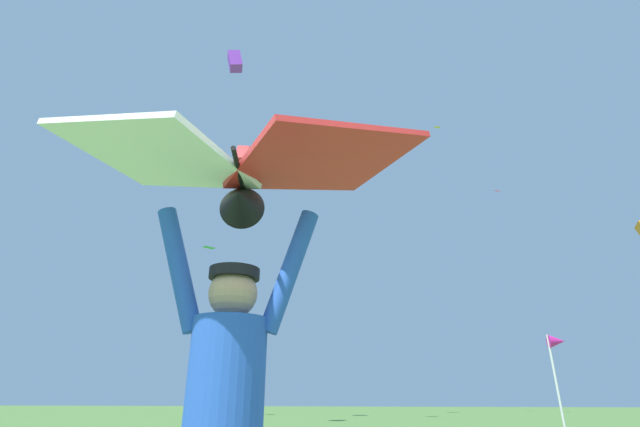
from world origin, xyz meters
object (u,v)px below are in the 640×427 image
held_stunt_kite (240,169)px  distant_kite_orange_low_right (334,129)px  kite_flyer_person (223,424)px  distant_kite_red_high_right (243,156)px  marker_flag (557,351)px  distant_kite_yellow_mid_left (437,127)px  distant_kite_red_mid_right (497,191)px  distant_kite_magenta_high_left (367,158)px  distant_kite_purple_far_center (235,61)px  distant_kite_green_overhead_distant (209,247)px

held_stunt_kite → distant_kite_orange_low_right: 23.57m
kite_flyer_person → distant_kite_red_high_right: distant_kite_red_high_right is taller
marker_flag → distant_kite_yellow_mid_left: bearing=86.2°
kite_flyer_person → distant_kite_yellow_mid_left: size_ratio=3.15×
kite_flyer_person → held_stunt_kite: size_ratio=1.04×
kite_flyer_person → distant_kite_red_mid_right: bearing=73.4°
distant_kite_orange_low_right → distant_kite_magenta_high_left: distant_kite_magenta_high_left is taller
distant_kite_red_mid_right → distant_kite_magenta_high_left: distant_kite_magenta_high_left is taller
held_stunt_kite → distant_kite_magenta_high_left: 30.99m
kite_flyer_person → held_stunt_kite: 1.19m
distant_kite_purple_far_center → marker_flag: 24.07m
distant_kite_purple_far_center → distant_kite_green_overhead_distant: (-3.07, 5.83, -9.73)m
distant_kite_green_overhead_distant → distant_kite_red_mid_right: (20.10, 6.99, 5.79)m
distant_kite_green_overhead_distant → distant_kite_red_mid_right: 22.06m
held_stunt_kite → distant_kite_magenta_high_left: distant_kite_magenta_high_left is taller
kite_flyer_person → distant_kite_red_high_right: bearing=110.7°
distant_kite_red_mid_right → distant_kite_yellow_mid_left: bearing=-159.1°
marker_flag → distant_kite_purple_far_center: bearing=135.5°
distant_kite_orange_low_right → marker_flag: distant_kite_orange_low_right is taller
held_stunt_kite → distant_kite_red_mid_right: distant_kite_red_mid_right is taller
distant_kite_purple_far_center → distant_kite_magenta_high_left: bearing=50.3°
held_stunt_kite → distant_kite_green_overhead_distant: 27.54m
distant_kite_red_mid_right → marker_flag: bearing=-103.2°
distant_kite_orange_low_right → distant_kite_magenta_high_left: (1.49, 7.46, 2.18)m
distant_kite_green_overhead_distant → held_stunt_kite: bearing=-65.6°
distant_kite_yellow_mid_left → distant_kite_magenta_high_left: distant_kite_yellow_mid_left is taller
distant_kite_yellow_mid_left → distant_kite_red_mid_right: 6.86m
distant_kite_purple_far_center → distant_kite_red_high_right: bearing=-53.3°
distant_kite_purple_far_center → distant_kite_green_overhead_distant: size_ratio=1.74×
distant_kite_red_mid_right → marker_flag: distant_kite_red_mid_right is taller
held_stunt_kite → distant_kite_yellow_mid_left: bearing=80.2°
distant_kite_yellow_mid_left → distant_kite_green_overhead_distant: distant_kite_yellow_mid_left is taller
distant_kite_purple_far_center → distant_kite_red_mid_right: bearing=37.0°
distant_kite_red_mid_right → distant_kite_green_overhead_distant: bearing=-160.8°
held_stunt_kite → marker_flag: bearing=62.9°
distant_kite_red_high_right → distant_kite_magenta_high_left: size_ratio=1.06×
distant_kite_red_high_right → distant_kite_red_mid_right: (15.10, 15.42, 4.28)m
kite_flyer_person → distant_kite_magenta_high_left: size_ratio=1.89×
distant_kite_red_mid_right → distant_kite_purple_far_center: bearing=-143.0°
distant_kite_red_mid_right → marker_flag: 28.40m
kite_flyer_person → distant_kite_yellow_mid_left: 35.98m
distant_kite_yellow_mid_left → marker_flag: size_ratio=0.29×
distant_kite_red_high_right → distant_kite_magenta_high_left: bearing=64.8°
marker_flag → distant_kite_red_high_right: bearing=137.7°
kite_flyer_person → distant_kite_orange_low_right: (-2.01, 19.41, 14.29)m
distant_kite_magenta_high_left → kite_flyer_person: bearing=-88.9°
distant_kite_red_mid_right → marker_flag: size_ratio=0.30×
kite_flyer_person → distant_kite_orange_low_right: 24.18m
distant_kite_orange_low_right → distant_kite_purple_far_center: 7.51m
distant_kite_red_high_right → distant_kite_red_mid_right: bearing=45.6°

